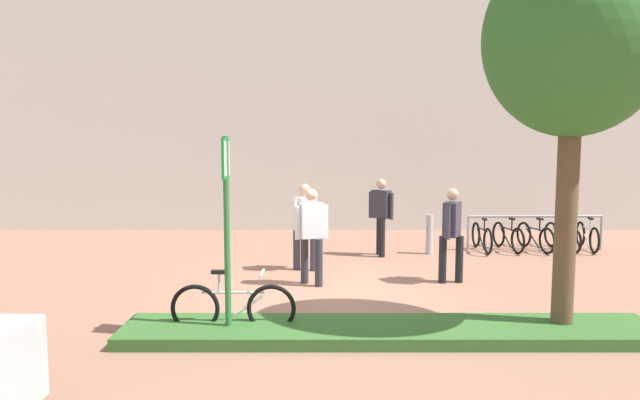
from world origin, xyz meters
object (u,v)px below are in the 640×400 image
bollard_steel (429,234)px  person_suited_navy (380,212)px  tree_sidewalk (573,41)px  person_casual_tan (311,230)px  bike_at_sign (233,307)px  person_shirt_white (304,221)px  bike_rack_cluster (534,235)px  parking_sign_post (226,208)px  person_suited_dark (451,229)px

bollard_steel → person_suited_navy: person_suited_navy is taller
tree_sidewalk → person_casual_tan: (-3.37, 2.61, -2.84)m
bike_at_sign → person_shirt_white: (0.86, 3.75, 0.63)m
person_suited_navy → bollard_steel: bearing=10.0°
bike_rack_cluster → bollard_steel: bearing=-170.0°
parking_sign_post → bollard_steel: size_ratio=2.92×
bike_at_sign → bike_rack_cluster: bearing=43.2°
parking_sign_post → person_suited_dark: 4.67m
person_casual_tan → person_suited_navy: same height
parking_sign_post → bike_at_sign: parking_sign_post is taller
parking_sign_post → person_shirt_white: 4.10m
parking_sign_post → person_suited_dark: parking_sign_post is taller
person_shirt_white → person_suited_navy: (1.65, 1.44, 0.00)m
tree_sidewalk → bike_rack_cluster: (1.81, 5.87, -3.48)m
tree_sidewalk → person_suited_dark: bearing=107.1°
tree_sidewalk → person_suited_dark: tree_sidewalk is taller
person_shirt_white → person_suited_navy: size_ratio=1.00×
person_casual_tan → person_suited_dark: (2.52, 0.16, 0.00)m
bollard_steel → person_casual_tan: size_ratio=0.52×
person_shirt_white → person_suited_navy: 2.19m
bike_rack_cluster → bollard_steel: bollard_steel is taller
bollard_steel → person_suited_dark: 2.70m
parking_sign_post → person_casual_tan: size_ratio=1.53×
person_casual_tan → tree_sidewalk: bearing=-37.8°
bike_at_sign → bike_rack_cluster: 8.51m
bike_rack_cluster → person_shirt_white: person_shirt_white is taller
person_casual_tan → person_shirt_white: bearing=97.1°
tree_sidewalk → person_suited_navy: (-1.87, 5.22, -2.84)m
tree_sidewalk → bike_at_sign: size_ratio=3.05×
tree_sidewalk → person_suited_dark: (-0.85, 2.78, -2.84)m
person_suited_dark → person_casual_tan: bearing=-176.3°
bike_rack_cluster → person_suited_navy: person_suited_navy is taller
bollard_steel → person_suited_navy: (-1.13, -0.20, 0.53)m
bike_rack_cluster → person_casual_tan: bearing=-147.9°
person_shirt_white → bike_rack_cluster: bearing=21.4°
bollard_steel → tree_sidewalk: bearing=-82.2°
bike_rack_cluster → person_suited_dark: (-2.67, -3.10, 0.64)m
person_shirt_white → parking_sign_post: bearing=-102.9°
bike_at_sign → person_shirt_white: 3.90m
bike_at_sign → person_casual_tan: size_ratio=0.98×
bike_rack_cluster → person_suited_navy: (-3.69, -0.65, 0.64)m
bollard_steel → person_casual_tan: bearing=-133.1°
tree_sidewalk → person_shirt_white: 5.90m
parking_sign_post → person_shirt_white: (0.90, 3.93, -0.72)m
bike_at_sign → bike_rack_cluster: size_ratio=0.52×
bike_rack_cluster → tree_sidewalk: bearing=-107.2°
person_casual_tan → person_suited_navy: size_ratio=1.00×
person_suited_navy → bike_at_sign: bearing=-115.9°
parking_sign_post → bike_rack_cluster: 8.77m
person_suited_dark → bike_at_sign: bearing=-142.2°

